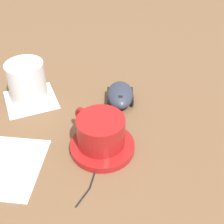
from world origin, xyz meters
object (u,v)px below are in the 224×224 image
at_px(saucer, 102,146).
at_px(computer_mouse, 120,95).
at_px(drinking_glass, 27,82).
at_px(coffee_cup, 100,130).

relative_size(saucer, computer_mouse, 1.12).
height_order(computer_mouse, drinking_glass, drinking_glass).
bearing_deg(drinking_glass, coffee_cup, -83.41).
relative_size(computer_mouse, drinking_glass, 1.19).
xyz_separation_m(coffee_cup, drinking_glass, (-0.03, 0.22, 0.01)).
xyz_separation_m(computer_mouse, drinking_glass, (-0.15, 0.14, 0.03)).
distance_m(coffee_cup, computer_mouse, 0.15).
bearing_deg(saucer, computer_mouse, 34.88).
height_order(coffee_cup, drinking_glass, drinking_glass).
relative_size(coffee_cup, computer_mouse, 1.07).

